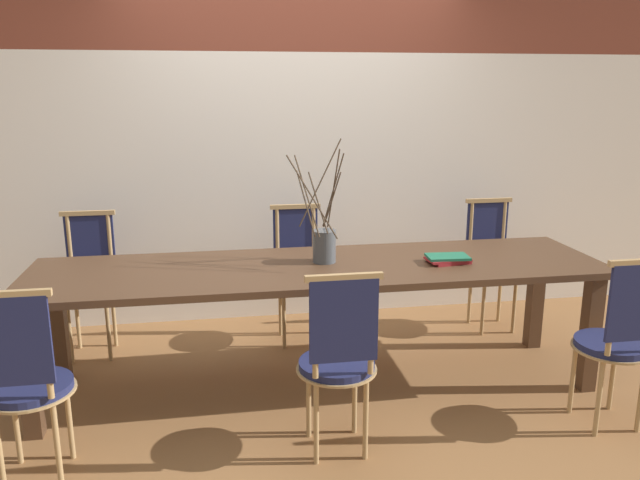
% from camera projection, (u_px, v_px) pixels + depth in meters
% --- Properties ---
extents(ground_plane, '(16.00, 16.00, 0.00)m').
position_uv_depth(ground_plane, '(320.00, 384.00, 3.81)').
color(ground_plane, olive).
extents(wall_rear, '(12.00, 0.06, 3.20)m').
position_uv_depth(wall_rear, '(292.00, 109.00, 4.62)').
color(wall_rear, white).
rests_on(wall_rear, ground_plane).
extents(dining_table, '(3.32, 0.86, 0.76)m').
position_uv_depth(dining_table, '(320.00, 279.00, 3.64)').
color(dining_table, '#4C3321').
rests_on(dining_table, ground_plane).
extents(chair_near_leftend, '(0.40, 0.40, 0.96)m').
position_uv_depth(chair_near_leftend, '(25.00, 379.00, 2.74)').
color(chair_near_leftend, '#1E234C').
rests_on(chair_near_leftend, ground_plane).
extents(chair_near_left, '(0.40, 0.40, 0.96)m').
position_uv_depth(chair_near_left, '(339.00, 356.00, 2.97)').
color(chair_near_left, '#1E234C').
rests_on(chair_near_left, ground_plane).
extents(chair_near_center, '(0.40, 0.40, 0.96)m').
position_uv_depth(chair_near_center, '(618.00, 336.00, 3.21)').
color(chair_near_center, '#1E234C').
rests_on(chair_near_center, ground_plane).
extents(chair_far_leftend, '(0.40, 0.40, 0.96)m').
position_uv_depth(chair_far_leftend, '(90.00, 279.00, 4.15)').
color(chair_far_leftend, '#1E234C').
rests_on(chair_far_leftend, ground_plane).
extents(chair_far_left, '(0.40, 0.40, 0.96)m').
position_uv_depth(chair_far_left, '(298.00, 269.00, 4.38)').
color(chair_far_left, '#1E234C').
rests_on(chair_far_left, ground_plane).
extents(chair_far_center, '(0.40, 0.40, 0.96)m').
position_uv_depth(chair_far_center, '(491.00, 260.00, 4.61)').
color(chair_far_center, '#1E234C').
rests_on(chair_far_center, ground_plane).
extents(vase_centerpiece, '(0.35, 0.36, 0.71)m').
position_uv_depth(vase_centerpiece, '(324.00, 243.00, 3.66)').
color(vase_centerpiece, '#4C5156').
rests_on(vase_centerpiece, dining_table).
extents(book_stack, '(0.26, 0.19, 0.04)m').
position_uv_depth(book_stack, '(448.00, 259.00, 3.67)').
color(book_stack, maroon).
rests_on(book_stack, dining_table).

